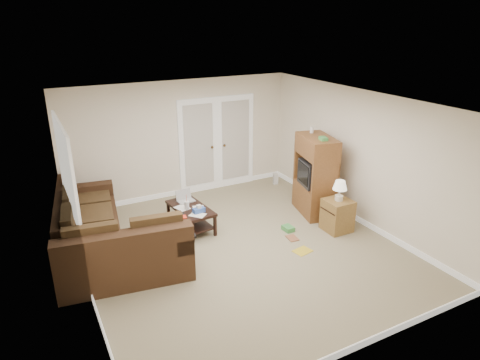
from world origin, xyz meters
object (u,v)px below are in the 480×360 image
tv_armoire (315,175)px  side_cabinet (338,213)px  sectional_sofa (103,237)px  coffee_table (191,216)px

tv_armoire → side_cabinet: tv_armoire is taller
sectional_sofa → coffee_table: (1.63, 0.29, -0.12)m
sectional_sofa → coffee_table: bearing=18.6°
sectional_sofa → side_cabinet: size_ratio=3.27×
side_cabinet → tv_armoire: bearing=84.6°
sectional_sofa → tv_armoire: bearing=5.6°
sectional_sofa → coffee_table: sectional_sofa is taller
sectional_sofa → tv_armoire: (4.06, -0.20, 0.44)m
tv_armoire → side_cabinet: 0.95m
sectional_sofa → side_cabinet: (3.98, -1.03, -0.00)m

